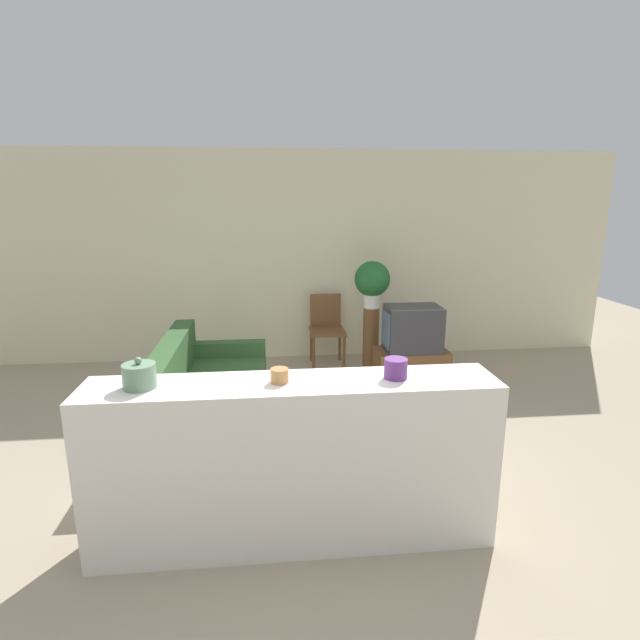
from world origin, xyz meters
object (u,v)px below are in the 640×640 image
(television, at_px, (412,328))
(decorative_bowl, at_px, (139,376))
(wooden_chair, at_px, (327,326))
(potted_plant, at_px, (372,281))
(couch, at_px, (209,396))

(television, xyz_separation_m, decorative_bowl, (-2.32, -2.50, 0.44))
(wooden_chair, xyz_separation_m, potted_plant, (0.51, -0.34, 0.63))
(television, relative_size, potted_plant, 1.10)
(television, height_order, decorative_bowl, decorative_bowl)
(couch, relative_size, potted_plant, 3.17)
(television, height_order, potted_plant, potted_plant)
(couch, height_order, potted_plant, potted_plant)
(potted_plant, height_order, decorative_bowl, potted_plant)
(decorative_bowl, bearing_deg, wooden_chair, 66.65)
(couch, distance_m, potted_plant, 2.40)
(couch, xyz_separation_m, potted_plant, (1.82, 1.31, 0.86))
(potted_plant, bearing_deg, television, -56.82)
(couch, bearing_deg, television, 19.53)
(wooden_chair, height_order, potted_plant, potted_plant)
(television, bearing_deg, wooden_chair, 134.20)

